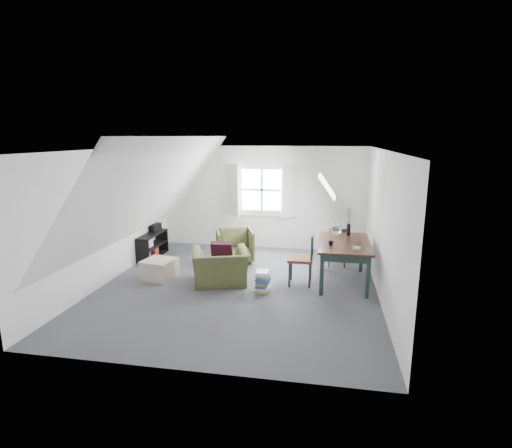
% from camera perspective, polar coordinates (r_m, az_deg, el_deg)
% --- Properties ---
extents(floor, '(5.50, 5.50, 0.00)m').
position_cam_1_polar(floor, '(7.48, -2.56, -8.95)').
color(floor, '#47474C').
rests_on(floor, ground).
extents(ceiling, '(5.50, 5.50, 0.00)m').
position_cam_1_polar(ceiling, '(6.97, -2.77, 10.57)').
color(ceiling, white).
rests_on(ceiling, wall_back).
extents(wall_back, '(5.00, 0.00, 5.00)m').
position_cam_1_polar(wall_back, '(9.78, 0.90, 3.76)').
color(wall_back, white).
rests_on(wall_back, ground).
extents(wall_front, '(5.00, 0.00, 5.00)m').
position_cam_1_polar(wall_front, '(4.57, -10.32, -6.60)').
color(wall_front, white).
rests_on(wall_front, ground).
extents(wall_left, '(0.00, 5.50, 5.50)m').
position_cam_1_polar(wall_left, '(8.04, -20.31, 1.08)').
color(wall_left, white).
rests_on(wall_left, ground).
extents(wall_right, '(0.00, 5.50, 5.50)m').
position_cam_1_polar(wall_right, '(7.01, 17.68, -0.30)').
color(wall_right, white).
rests_on(wall_right, ground).
extents(slope_left, '(3.19, 5.50, 4.48)m').
position_cam_1_polar(slope_left, '(7.52, -14.33, 4.79)').
color(slope_left, white).
rests_on(slope_left, wall_left).
extents(slope_right, '(3.19, 5.50, 4.48)m').
position_cam_1_polar(slope_right, '(6.86, 10.07, 4.28)').
color(slope_right, white).
rests_on(slope_right, wall_right).
extents(dormer_window, '(1.71, 0.35, 1.30)m').
position_cam_1_polar(dormer_window, '(9.68, 0.83, 4.86)').
color(dormer_window, white).
rests_on(dormer_window, wall_back).
extents(skylight, '(0.35, 0.75, 0.47)m').
position_cam_1_polar(skylight, '(8.15, 10.10, 5.34)').
color(skylight, white).
rests_on(skylight, slope_right).
extents(armchair_near, '(1.23, 1.15, 0.66)m').
position_cam_1_polar(armchair_near, '(7.67, -5.11, -8.43)').
color(armchair_near, '#474C26').
rests_on(armchair_near, floor).
extents(armchair_far, '(1.00, 1.02, 0.73)m').
position_cam_1_polar(armchair_far, '(8.93, -3.03, -5.35)').
color(armchair_far, '#474C26').
rests_on(armchair_far, floor).
extents(throw_pillow, '(0.42, 0.27, 0.41)m').
position_cam_1_polar(throw_pillow, '(7.62, -4.90, -3.96)').
color(throw_pillow, '#390F20').
rests_on(throw_pillow, armchair_near).
extents(ottoman, '(0.65, 0.65, 0.38)m').
position_cam_1_polar(ottoman, '(8.07, -13.65, -6.26)').
color(ottoman, tan).
rests_on(ottoman, floor).
extents(dining_table, '(0.95, 1.58, 0.79)m').
position_cam_1_polar(dining_table, '(7.67, 12.45, -3.29)').
color(dining_table, black).
rests_on(dining_table, floor).
extents(demijohn, '(0.22, 0.22, 0.31)m').
position_cam_1_polar(demijohn, '(8.04, 11.35, -0.81)').
color(demijohn, silver).
rests_on(demijohn, dining_table).
extents(vase_twigs, '(0.07, 0.08, 0.58)m').
position_cam_1_polar(vase_twigs, '(8.15, 13.09, -0.70)').
color(vase_twigs, black).
rests_on(vase_twigs, dining_table).
extents(cup, '(0.09, 0.09, 0.09)m').
position_cam_1_polar(cup, '(7.34, 10.62, -3.06)').
color(cup, black).
rests_on(cup, dining_table).
extents(paper_box, '(0.15, 0.12, 0.04)m').
position_cam_1_polar(paper_box, '(7.21, 14.21, -3.34)').
color(paper_box, white).
rests_on(paper_box, dining_table).
extents(dining_chair_far, '(0.40, 0.40, 0.86)m').
position_cam_1_polar(dining_chair_far, '(8.68, 11.53, -3.04)').
color(dining_chair_far, '#642C15').
rests_on(dining_chair_far, floor).
extents(dining_chair_near, '(0.46, 0.46, 0.97)m').
position_cam_1_polar(dining_chair_near, '(7.49, 6.68, -4.88)').
color(dining_chair_near, '#642C15').
rests_on(dining_chair_near, floor).
extents(media_shelf, '(0.36, 1.08, 0.55)m').
position_cam_1_polar(media_shelf, '(9.45, -14.78, -3.17)').
color(media_shelf, black).
rests_on(media_shelf, floor).
extents(electronics_box, '(0.26, 0.30, 0.20)m').
position_cam_1_polar(electronics_box, '(9.61, -14.20, -0.48)').
color(electronics_box, black).
rests_on(electronics_box, media_shelf).
extents(magazine_stack, '(0.29, 0.34, 0.38)m').
position_cam_1_polar(magazine_stack, '(7.18, 0.95, -8.23)').
color(magazine_stack, '#B29933').
rests_on(magazine_stack, floor).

